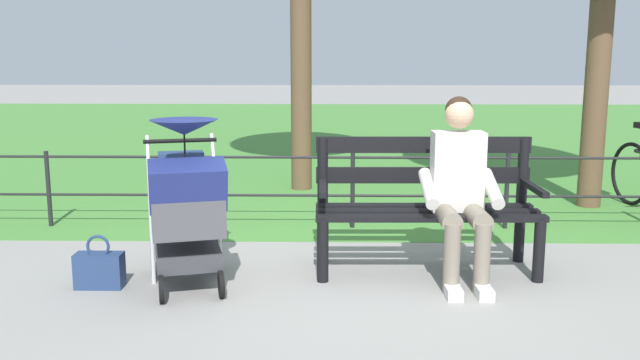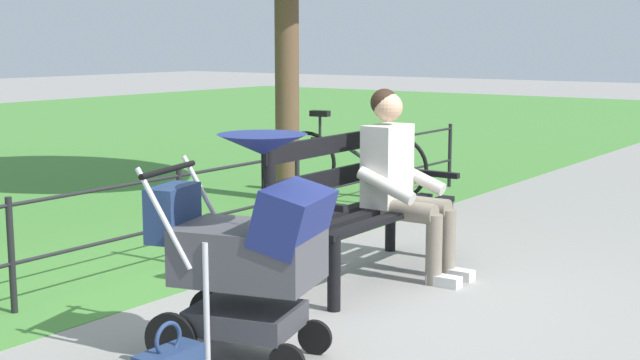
# 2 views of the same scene
# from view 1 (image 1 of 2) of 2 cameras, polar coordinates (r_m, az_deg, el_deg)

# --- Properties ---
(ground_plane) EXTENTS (60.00, 60.00, 0.00)m
(ground_plane) POSITION_cam_1_polar(r_m,az_deg,el_deg) (5.06, 3.08, -7.63)
(ground_plane) COLOR gray
(grass_lawn) EXTENTS (40.00, 16.00, 0.01)m
(grass_lawn) POSITION_cam_1_polar(r_m,az_deg,el_deg) (13.70, 1.87, 3.88)
(grass_lawn) COLOR #478438
(grass_lawn) RESTS_ON ground
(park_bench) EXTENTS (1.61, 0.63, 0.96)m
(park_bench) POSITION_cam_1_polar(r_m,az_deg,el_deg) (5.08, 8.72, -1.53)
(park_bench) COLOR black
(park_bench) RESTS_ON ground
(person_on_bench) EXTENTS (0.54, 0.74, 1.28)m
(person_on_bench) POSITION_cam_1_polar(r_m,az_deg,el_deg) (4.87, 11.52, -0.33)
(person_on_bench) COLOR slate
(person_on_bench) RESTS_ON ground
(stroller) EXTENTS (0.71, 0.98, 1.15)m
(stroller) POSITION_cam_1_polar(r_m,az_deg,el_deg) (4.68, -11.04, -1.77)
(stroller) COLOR black
(stroller) RESTS_ON ground
(handbag) EXTENTS (0.32, 0.14, 0.37)m
(handbag) POSITION_cam_1_polar(r_m,az_deg,el_deg) (4.93, -17.81, -7.07)
(handbag) COLOR navy
(handbag) RESTS_ON ground
(park_fence) EXTENTS (8.35, 0.04, 0.70)m
(park_fence) POSITION_cam_1_polar(r_m,az_deg,el_deg) (6.23, 5.35, -0.20)
(park_fence) COLOR black
(park_fence) RESTS_ON ground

